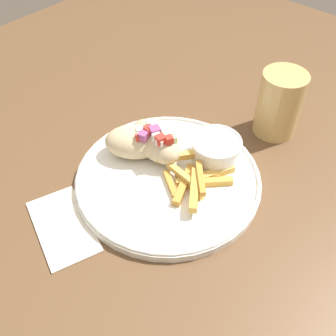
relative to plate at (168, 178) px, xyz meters
name	(u,v)px	position (x,y,z in m)	size (l,w,h in m)	color
ground_plane	(182,333)	(0.02, 0.05, -0.73)	(10.00, 10.00, 0.00)	#4C4238
table	(192,194)	(0.02, 0.05, -0.07)	(1.44, 1.44, 0.72)	brown
napkin	(63,226)	(-0.06, -0.18, -0.01)	(0.16, 0.12, 0.00)	silver
plate	(168,178)	(0.00, 0.00, 0.00)	(0.31, 0.31, 0.02)	white
pita_sandwich_near	(136,141)	(-0.08, 0.00, 0.03)	(0.12, 0.12, 0.06)	beige
pita_sandwich_far	(156,141)	(-0.05, 0.03, 0.03)	(0.12, 0.08, 0.07)	beige
fries_pile	(194,179)	(0.04, 0.02, 0.02)	(0.12, 0.13, 0.03)	gold
sauce_ramekin	(216,148)	(0.03, 0.09, 0.03)	(0.09, 0.09, 0.04)	white
water_glass	(279,106)	(0.06, 0.23, 0.05)	(0.08, 0.08, 0.12)	tan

